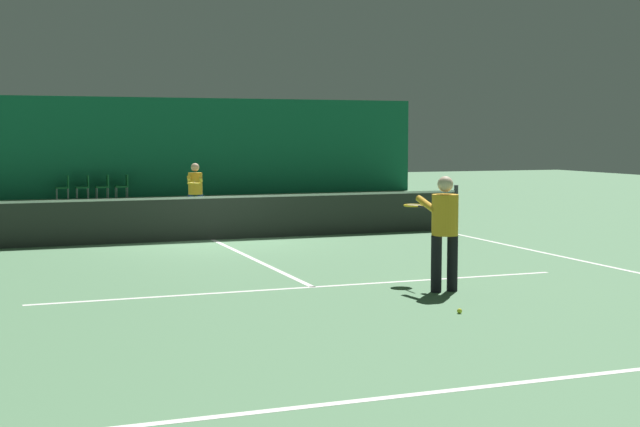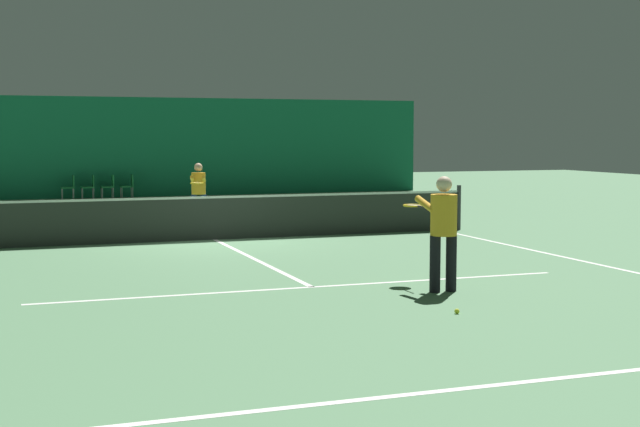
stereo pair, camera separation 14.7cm
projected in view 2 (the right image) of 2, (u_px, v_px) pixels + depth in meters
ground_plane at (215, 240)px, 19.30m from camera, size 60.00×60.00×0.00m
backdrop_curtain at (127, 147)px, 32.36m from camera, size 23.00×0.12×3.63m
court_line_baseline_far at (136, 201)px, 30.46m from camera, size 11.00×0.10×0.00m
court_line_baseline_near at (509, 384)px, 8.14m from camera, size 11.00×0.10×0.00m
court_line_service_far at (164, 215)px, 25.30m from camera, size 8.25×0.10×0.00m
court_line_service_near at (312, 287)px, 13.30m from camera, size 8.25×0.10×0.00m
court_line_sideline_right at (442, 230)px, 21.15m from camera, size 0.10×23.80×0.00m
court_line_centre at (215, 240)px, 19.30m from camera, size 0.10×12.80×0.00m
tennis_net at (215, 216)px, 19.26m from camera, size 12.00×0.10×1.07m
player_near at (442, 224)px, 12.87m from camera, size 0.42×1.35×1.68m
player_far at (198, 189)px, 22.55m from camera, size 0.65×1.34×1.55m
courtside_chair_0 at (70, 186)px, 31.27m from camera, size 0.44×0.44×0.84m
courtside_chair_1 at (90, 185)px, 31.50m from camera, size 0.44×0.44×0.84m
courtside_chair_2 at (109, 185)px, 31.73m from camera, size 0.44×0.44×0.84m
courtside_chair_3 at (129, 184)px, 31.95m from camera, size 0.44×0.44×0.84m
tennis_ball at (457, 311)px, 11.32m from camera, size 0.07×0.07×0.07m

